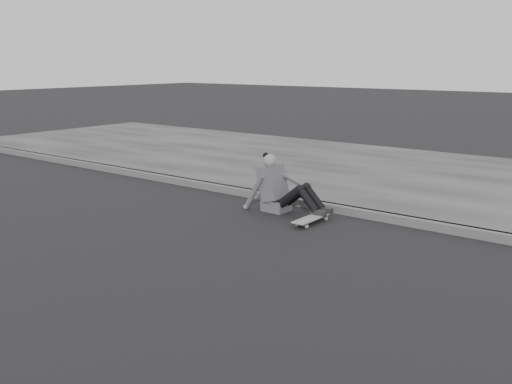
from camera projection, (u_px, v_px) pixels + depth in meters
ground at (244, 263)px, 6.46m from camera, size 80.00×80.00×0.00m
curb at (353, 211)px, 8.44m from camera, size 24.00×0.16×0.12m
sidewalk at (429, 179)px, 10.77m from camera, size 24.00×6.00×0.12m
skateboard at (312, 218)px, 8.02m from camera, size 0.20×0.78×0.09m
seated_woman at (280, 188)px, 8.59m from camera, size 1.38×0.46×0.88m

